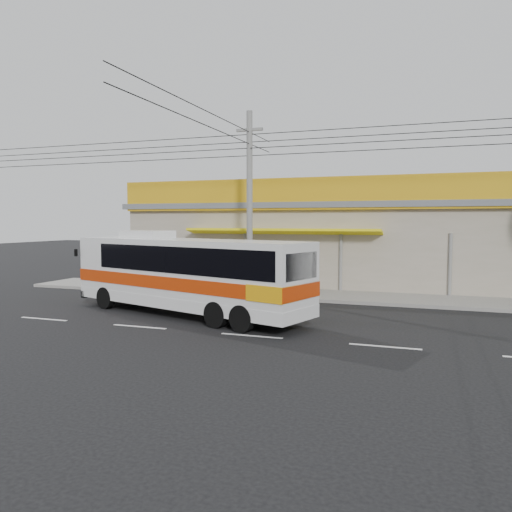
% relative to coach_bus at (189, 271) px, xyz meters
% --- Properties ---
extents(ground, '(120.00, 120.00, 0.00)m').
position_rel_coach_bus_xyz_m(ground, '(3.33, 0.19, -1.70)').
color(ground, black).
rests_on(ground, ground).
extents(sidewalk, '(30.00, 3.20, 0.15)m').
position_rel_coach_bus_xyz_m(sidewalk, '(3.33, 6.19, -1.62)').
color(sidewalk, slate).
rests_on(sidewalk, ground).
extents(lane_markings, '(50.00, 0.12, 0.01)m').
position_rel_coach_bus_xyz_m(lane_markings, '(3.33, -2.31, -1.70)').
color(lane_markings, silver).
rests_on(lane_markings, ground).
extents(storefront_building, '(22.60, 9.20, 5.70)m').
position_rel_coach_bus_xyz_m(storefront_building, '(3.33, 11.73, 0.60)').
color(storefront_building, gray).
rests_on(storefront_building, ground).
extents(coach_bus, '(10.45, 5.25, 3.17)m').
position_rel_coach_bus_xyz_m(coach_bus, '(0.00, 0.00, 0.00)').
color(coach_bus, silver).
rests_on(coach_bus, ground).
extents(motorbike_red, '(1.77, 1.02, 0.88)m').
position_rel_coach_bus_xyz_m(motorbike_red, '(-6.70, 4.89, -1.10)').
color(motorbike_red, maroon).
rests_on(motorbike_red, sidewalk).
extents(motorbike_dark, '(1.87, 0.59, 1.12)m').
position_rel_coach_bus_xyz_m(motorbike_dark, '(-5.32, 4.90, -0.99)').
color(motorbike_dark, black).
rests_on(motorbike_dark, sidewalk).
extents(utility_pole, '(34.00, 14.00, 8.66)m').
position_rel_coach_bus_xyz_m(utility_pole, '(0.37, 5.59, 5.45)').
color(utility_pole, slate).
rests_on(utility_pole, ground).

